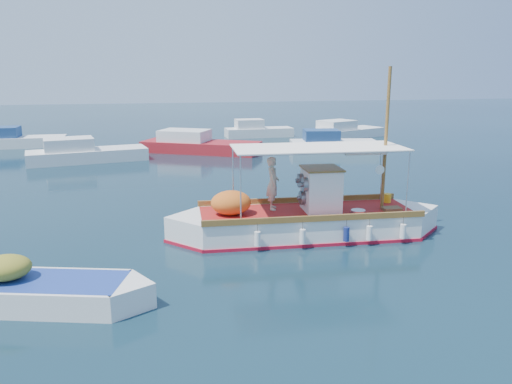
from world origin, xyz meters
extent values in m
plane|color=black|center=(0.00, 0.00, 0.00)|extent=(160.00, 160.00, 0.00)
cube|color=white|center=(0.71, 0.11, 0.35)|extent=(7.68, 2.96, 1.11)
cube|color=white|center=(-3.05, 0.33, 0.35)|extent=(2.51, 2.51, 1.11)
cube|color=white|center=(4.48, -0.11, 0.35)|extent=(2.51, 2.51, 1.11)
cube|color=#A91025|center=(0.71, 0.11, 0.02)|extent=(7.79, 3.04, 0.18)
cube|color=maroon|center=(0.71, 0.11, 0.89)|extent=(7.67, 2.76, 0.06)
cube|color=brown|center=(0.79, 1.38, 1.01)|extent=(7.64, 0.55, 0.20)
cube|color=brown|center=(0.64, -1.16, 1.01)|extent=(7.64, 0.55, 0.20)
cube|color=white|center=(1.22, 0.08, 1.66)|extent=(1.28, 1.38, 1.51)
cube|color=brown|center=(1.22, 0.08, 2.44)|extent=(1.39, 1.48, 0.06)
cylinder|color=slate|center=(0.54, -0.20, 1.96)|extent=(0.25, 0.52, 0.50)
cylinder|color=slate|center=(0.58, 0.44, 1.96)|extent=(0.25, 0.52, 0.50)
cylinder|color=slate|center=(0.56, 0.12, 1.41)|extent=(0.25, 0.52, 0.50)
cylinder|color=brown|center=(3.53, -0.06, 3.42)|extent=(0.13, 0.13, 5.03)
cylinder|color=brown|center=(2.72, -0.01, 3.02)|extent=(1.81, 0.19, 0.08)
cylinder|color=silver|center=(-1.73, 1.36, 2.04)|extent=(0.05, 0.05, 2.26)
cylinder|color=silver|center=(-1.86, -0.85, 2.04)|extent=(0.05, 0.05, 2.26)
cylinder|color=silver|center=(3.99, 1.02, 2.04)|extent=(0.05, 0.05, 2.26)
cylinder|color=silver|center=(3.86, -1.18, 2.04)|extent=(0.05, 0.05, 2.26)
cube|color=white|center=(1.06, 0.09, 3.19)|extent=(6.07, 2.76, 0.04)
ellipsoid|color=orange|center=(-2.00, 0.27, 1.33)|extent=(1.48, 1.28, 0.85)
cube|color=#F6A715|center=(2.05, 0.59, 1.11)|extent=(0.26, 0.20, 0.40)
cylinder|color=#F6A715|center=(4.07, 0.62, 1.08)|extent=(0.32, 0.32, 0.34)
cube|color=brown|center=(3.70, -0.47, 0.97)|extent=(0.68, 0.49, 0.12)
cylinder|color=#B2B2B2|center=(2.39, -0.54, 0.97)|extent=(0.53, 0.53, 0.12)
cylinder|color=white|center=(2.86, -1.08, 2.55)|extent=(0.30, 0.05, 0.30)
cylinder|color=white|center=(-1.38, -1.18, 0.45)|extent=(0.21, 0.21, 0.48)
cylinder|color=navy|center=(1.63, -1.36, 0.45)|extent=(0.21, 0.21, 0.48)
cylinder|color=white|center=(3.64, -1.47, 0.45)|extent=(0.21, 0.21, 0.48)
imported|color=beige|center=(-0.42, 0.61, 1.87)|extent=(0.59, 0.78, 1.91)
cube|color=white|center=(-7.63, -3.70, 0.24)|extent=(4.69, 2.86, 0.86)
cube|color=white|center=(-5.52, -4.31, 0.24)|extent=(1.65, 1.65, 0.86)
cube|color=navy|center=(-7.63, -3.70, 0.65)|extent=(4.63, 2.67, 0.05)
ellipsoid|color=olive|center=(-8.36, -3.49, 0.98)|extent=(1.49, 1.34, 0.63)
cube|color=silver|center=(-8.59, 17.71, 0.30)|extent=(7.80, 3.81, 1.00)
cube|color=silver|center=(-9.69, 17.49, 1.20)|extent=(3.33, 2.58, 0.80)
cube|color=maroon|center=(-0.91, 19.91, 0.30)|extent=(8.85, 6.47, 1.00)
cube|color=silver|center=(-2.04, 20.51, 1.20)|extent=(4.13, 3.70, 0.80)
cube|color=silver|center=(8.72, 18.30, 0.30)|extent=(6.56, 3.19, 1.00)
cube|color=navy|center=(7.79, 18.46, 1.20)|extent=(2.79, 2.25, 0.80)
cube|color=silver|center=(12.56, 25.43, 0.30)|extent=(7.79, 5.30, 1.00)
cube|color=silver|center=(11.55, 24.99, 1.20)|extent=(3.58, 3.20, 0.80)
cube|color=silver|center=(-14.82, 25.55, 0.30)|extent=(7.46, 2.33, 1.00)
cube|color=silver|center=(5.17, 27.70, 0.30)|extent=(6.07, 2.20, 1.00)
cube|color=silver|center=(4.27, 27.67, 1.20)|extent=(2.46, 1.78, 0.80)
camera|label=1|loc=(-4.72, -16.24, 5.76)|focal=35.00mm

